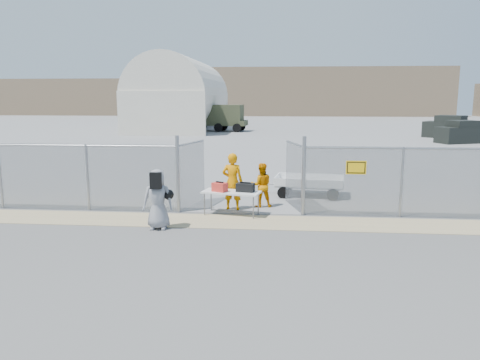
# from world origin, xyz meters

# --- Properties ---
(ground) EXTENTS (160.00, 160.00, 0.00)m
(ground) POSITION_xyz_m (0.00, 0.00, 0.00)
(ground) COLOR #474747
(tarmac_inside) EXTENTS (160.00, 80.00, 0.01)m
(tarmac_inside) POSITION_xyz_m (0.00, 42.00, 0.01)
(tarmac_inside) COLOR gray
(tarmac_inside) RESTS_ON ground
(dirt_strip) EXTENTS (44.00, 1.60, 0.01)m
(dirt_strip) POSITION_xyz_m (0.00, 1.00, 0.01)
(dirt_strip) COLOR tan
(dirt_strip) RESTS_ON ground
(distant_hills) EXTENTS (140.00, 6.00, 9.00)m
(distant_hills) POSITION_xyz_m (5.00, 78.00, 4.50)
(distant_hills) COLOR #7F684F
(distant_hills) RESTS_ON ground
(chain_link_fence) EXTENTS (40.00, 0.20, 2.20)m
(chain_link_fence) POSITION_xyz_m (0.00, 2.00, 1.10)
(chain_link_fence) COLOR gray
(chain_link_fence) RESTS_ON ground
(quonset_hangar) EXTENTS (9.00, 18.00, 8.00)m
(quonset_hangar) POSITION_xyz_m (-10.00, 40.00, 4.00)
(quonset_hangar) COLOR beige
(quonset_hangar) RESTS_ON ground
(folding_table) EXTENTS (1.92, 1.11, 0.77)m
(folding_table) POSITION_xyz_m (-0.25, 1.82, 0.38)
(folding_table) COLOR white
(folding_table) RESTS_ON ground
(orange_bag) EXTENTS (0.53, 0.46, 0.28)m
(orange_bag) POSITION_xyz_m (-0.62, 1.78, 0.90)
(orange_bag) COLOR #EE392E
(orange_bag) RESTS_ON folding_table
(black_duffel) EXTENTS (0.60, 0.42, 0.26)m
(black_duffel) POSITION_xyz_m (0.19, 1.82, 0.90)
(black_duffel) COLOR black
(black_duffel) RESTS_ON folding_table
(security_worker_left) EXTENTS (0.74, 0.54, 1.89)m
(security_worker_left) POSITION_xyz_m (-0.30, 2.54, 0.95)
(security_worker_left) COLOR orange
(security_worker_left) RESTS_ON ground
(security_worker_right) EXTENTS (0.82, 0.68, 1.51)m
(security_worker_right) POSITION_xyz_m (0.64, 3.00, 0.75)
(security_worker_right) COLOR orange
(security_worker_right) RESTS_ON ground
(visitor) EXTENTS (0.88, 0.61, 1.72)m
(visitor) POSITION_xyz_m (-2.16, 0.09, 0.86)
(visitor) COLOR gray
(visitor) RESTS_ON ground
(utility_trailer) EXTENTS (3.48, 2.13, 0.80)m
(utility_trailer) POSITION_xyz_m (2.38, 4.98, 0.40)
(utility_trailer) COLOR white
(utility_trailer) RESTS_ON ground
(military_truck) EXTENTS (6.10, 2.83, 2.81)m
(military_truck) POSITION_xyz_m (-5.37, 37.40, 1.40)
(military_truck) COLOR #41462C
(military_truck) RESTS_ON ground
(parked_vehicle_near) EXTENTS (4.28, 3.07, 1.77)m
(parked_vehicle_near) POSITION_xyz_m (15.66, 26.31, 0.88)
(parked_vehicle_near) COLOR black
(parked_vehicle_near) RESTS_ON ground
(parked_vehicle_mid) EXTENTS (4.65, 4.21, 1.97)m
(parked_vehicle_mid) POSITION_xyz_m (16.35, 30.98, 0.98)
(parked_vehicle_mid) COLOR black
(parked_vehicle_mid) RESTS_ON ground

